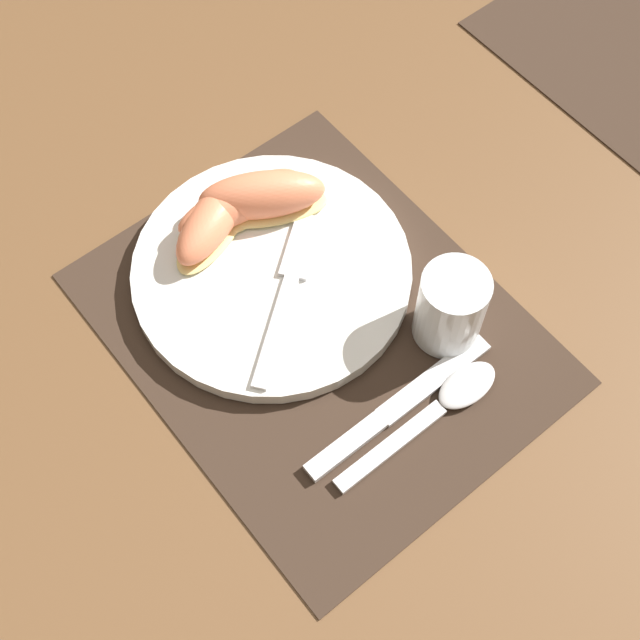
{
  "coord_description": "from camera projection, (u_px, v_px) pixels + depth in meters",
  "views": [
    {
      "loc": [
        0.3,
        -0.24,
        0.73
      ],
      "look_at": [
        0.0,
        -0.0,
        0.02
      ],
      "focal_mm": 50.0,
      "sensor_mm": 36.0,
      "label": 1
    }
  ],
  "objects": [
    {
      "name": "placemat",
      "position": [
        318.0,
        327.0,
        0.82
      ],
      "size": [
        0.4,
        0.32,
        0.0
      ],
      "color": "#38281E",
      "rests_on": "ground_plane"
    },
    {
      "name": "citrus_wedge_2",
      "position": [
        212.0,
        222.0,
        0.83
      ],
      "size": [
        0.09,
        0.12,
        0.04
      ],
      "color": "#F4DB84",
      "rests_on": "plate"
    },
    {
      "name": "citrus_wedge_1",
      "position": [
        240.0,
        204.0,
        0.84
      ],
      "size": [
        0.06,
        0.14,
        0.04
      ],
      "color": "#F4DB84",
      "rests_on": "plate"
    },
    {
      "name": "juice_glass",
      "position": [
        450.0,
        310.0,
        0.78
      ],
      "size": [
        0.06,
        0.06,
        0.08
      ],
      "color": "silver",
      "rests_on": "placemat"
    },
    {
      "name": "citrus_wedge_0",
      "position": [
        262.0,
        197.0,
        0.84
      ],
      "size": [
        0.1,
        0.13,
        0.05
      ],
      "color": "#F4DB84",
      "rests_on": "plate"
    },
    {
      "name": "fork",
      "position": [
        290.0,
        284.0,
        0.82
      ],
      "size": [
        0.13,
        0.16,
        0.0
      ],
      "color": "silver",
      "rests_on": "plate"
    },
    {
      "name": "knife",
      "position": [
        395.0,
        409.0,
        0.78
      ],
      "size": [
        0.02,
        0.2,
        0.01
      ],
      "color": "silver",
      "rests_on": "placemat"
    },
    {
      "name": "ground_plane",
      "position": [
        318.0,
        328.0,
        0.82
      ],
      "size": [
        3.0,
        3.0,
        0.0
      ],
      "primitive_type": "plane",
      "color": "brown"
    },
    {
      "name": "spoon",
      "position": [
        447.0,
        401.0,
        0.78
      ],
      "size": [
        0.03,
        0.18,
        0.01
      ],
      "color": "silver",
      "rests_on": "placemat"
    },
    {
      "name": "plate",
      "position": [
        272.0,
        271.0,
        0.83
      ],
      "size": [
        0.26,
        0.26,
        0.02
      ],
      "color": "white",
      "rests_on": "placemat"
    }
  ]
}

